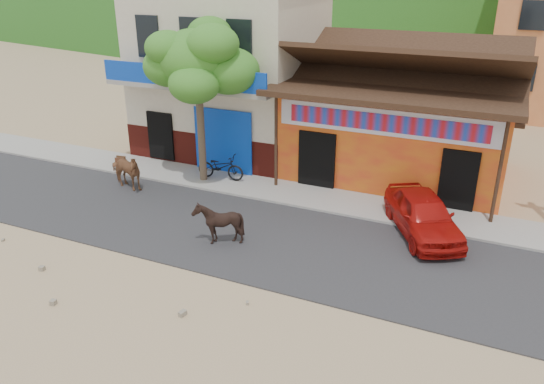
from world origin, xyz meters
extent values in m
plane|color=#9E825B|center=(0.00, 0.00, 0.00)|extent=(120.00, 120.00, 0.00)
cube|color=#28282B|center=(0.00, 2.50, 0.02)|extent=(60.00, 5.00, 0.04)
cube|color=gray|center=(0.00, 6.00, 0.06)|extent=(60.00, 2.00, 0.12)
cube|color=orange|center=(2.00, 10.00, 1.80)|extent=(8.00, 6.00, 3.60)
cube|color=beige|center=(-5.50, 10.00, 3.50)|extent=(7.00, 6.00, 7.00)
imported|color=brown|center=(-6.82, 3.97, 0.73)|extent=(1.78, 1.12, 1.39)
imported|color=black|center=(-1.62, 1.70, 0.70)|extent=(1.44, 1.34, 1.32)
imported|color=#AC100C|center=(3.86, 4.80, 0.70)|extent=(3.27, 4.14, 1.32)
imported|color=black|center=(-4.00, 6.10, 0.61)|extent=(1.93, 0.82, 0.99)
camera|label=1|loc=(5.61, -10.54, 7.79)|focal=35.00mm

